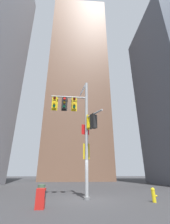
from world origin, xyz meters
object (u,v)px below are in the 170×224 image
Objects in this scene: fire_hydrant at (153,195)px; newspaper_box at (41,199)px; signal_pole_assembly at (80,123)px; trash_bin at (41,191)px.

fire_hydrant is 6.68m from newspaper_box.
fire_hydrant is at bearing 11.93° from newspaper_box.
signal_pole_assembly is at bearing 165.66° from fire_hydrant.
newspaper_box reaches higher than fire_hydrant.
newspaper_box is at bearing -79.48° from trash_bin.
trash_bin reaches higher than fire_hydrant.
signal_pole_assembly is 5.60m from trash_bin.
signal_pole_assembly is 9.57× the size of newspaper_box.
fire_hydrant is at bearing -14.34° from signal_pole_assembly.
fire_hydrant is 0.87× the size of newspaper_box.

